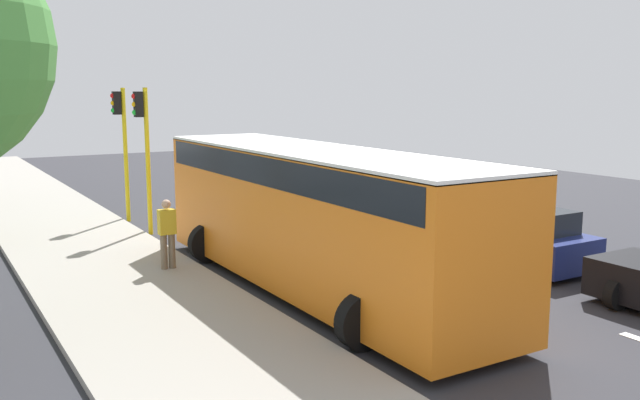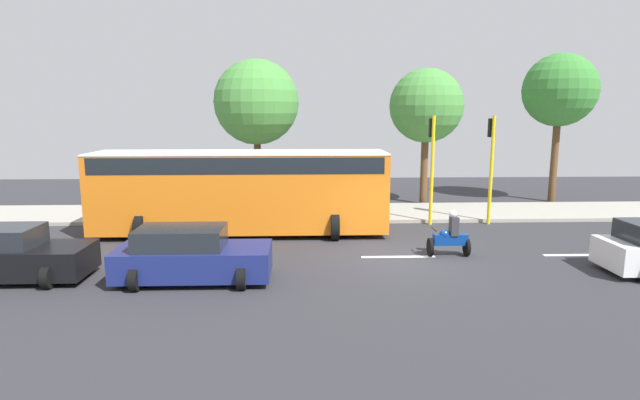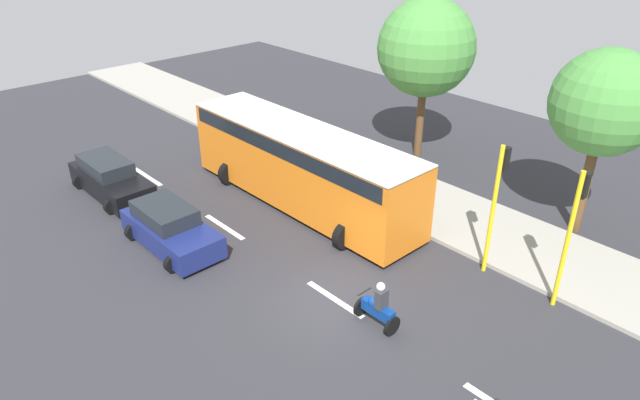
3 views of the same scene
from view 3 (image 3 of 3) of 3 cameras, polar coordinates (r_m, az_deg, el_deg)
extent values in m
cube|color=#2D2D33|center=(18.23, 1.48, -9.89)|extent=(40.00, 60.00, 0.10)
cube|color=#9E998E|center=(22.81, 14.23, -2.00)|extent=(4.00, 60.00, 0.15)
cube|color=white|center=(18.20, 1.48, -9.75)|extent=(0.20, 2.40, 0.01)
cube|color=white|center=(22.14, -9.40, -2.64)|extent=(0.20, 2.40, 0.01)
cube|color=white|center=(26.86, -16.64, 2.22)|extent=(0.20, 2.40, 0.01)
cube|color=navy|center=(21.06, -14.40, -3.16)|extent=(1.78, 4.22, 0.80)
cube|color=#1E2328|center=(21.00, -15.07, -1.21)|extent=(1.50, 2.36, 0.56)
cylinder|color=black|center=(20.45, -10.48, -4.50)|extent=(0.64, 0.22, 0.64)
cylinder|color=black|center=(19.83, -14.26, -6.08)|extent=(0.64, 0.22, 0.64)
cylinder|color=black|center=(22.57, -14.37, -1.64)|extent=(0.64, 0.22, 0.64)
cylinder|color=black|center=(22.01, -17.88, -2.98)|extent=(0.64, 0.22, 0.64)
cube|color=black|center=(25.46, -19.83, 1.64)|extent=(1.71, 4.57, 0.80)
cube|color=#1E2328|center=(25.50, -20.42, 3.27)|extent=(1.44, 2.56, 0.56)
cylinder|color=black|center=(24.56, -16.71, 0.54)|extent=(0.64, 0.22, 0.64)
cylinder|color=black|center=(24.05, -19.82, -0.57)|extent=(0.64, 0.22, 0.64)
cylinder|color=black|center=(27.08, -19.67, 2.69)|extent=(0.64, 0.22, 0.64)
cylinder|color=black|center=(26.63, -22.54, 1.71)|extent=(0.64, 0.22, 0.64)
cube|color=orange|center=(22.79, -1.79, 3.33)|extent=(2.50, 11.00, 2.90)
cube|color=black|center=(22.35, -1.84, 5.90)|extent=(2.52, 10.56, 0.60)
cube|color=white|center=(22.22, -1.85, 6.78)|extent=(2.50, 11.00, 0.08)
cylinder|color=black|center=(25.23, -8.92, 2.65)|extent=(1.00, 0.30, 1.00)
cylinder|color=black|center=(26.39, -5.00, 4.06)|extent=(1.00, 0.30, 1.00)
cylinder|color=black|center=(20.39, 2.45, -3.52)|extent=(1.00, 0.30, 1.00)
cylinder|color=black|center=(21.80, 6.55, -1.45)|extent=(1.00, 0.30, 1.00)
cylinder|color=black|center=(17.48, 4.10, -10.42)|extent=(0.60, 0.10, 0.60)
cylinder|color=black|center=(16.88, 7.12, -12.23)|extent=(0.60, 0.10, 0.60)
cube|color=navy|center=(16.99, 5.75, -10.74)|extent=(0.28, 1.10, 0.36)
sphere|color=navy|center=(16.98, 5.27, -9.96)|extent=(0.32, 0.32, 0.32)
cylinder|color=black|center=(17.06, 4.42, -8.99)|extent=(0.55, 0.04, 0.04)
cube|color=#333338|center=(16.67, 6.08, -9.68)|extent=(0.36, 0.24, 0.60)
sphere|color=silver|center=(16.45, 6.02, -8.50)|extent=(0.26, 0.26, 0.26)
cylinder|color=#72604C|center=(22.93, 7.31, 0.28)|extent=(0.16, 0.16, 0.85)
cylinder|color=#72604C|center=(23.07, 7.63, 0.43)|extent=(0.16, 0.16, 0.85)
cube|color=gold|center=(22.68, 7.58, 1.98)|extent=(0.40, 0.24, 0.60)
sphere|color=tan|center=(22.49, 7.65, 2.96)|extent=(0.22, 0.22, 0.22)
cylinder|color=yellow|center=(19.08, 16.66, -1.08)|extent=(0.14, 0.14, 4.50)
cube|color=black|center=(18.51, 17.75, 3.90)|extent=(0.24, 0.24, 0.76)
sphere|color=red|center=(18.52, 18.05, 4.67)|extent=(0.16, 0.16, 0.16)
sphere|color=#F2A50C|center=(18.61, 17.94, 3.99)|extent=(0.16, 0.16, 0.16)
sphere|color=green|center=(18.70, 17.84, 3.32)|extent=(0.16, 0.16, 0.16)
cylinder|color=yellow|center=(18.19, 23.18, -3.80)|extent=(0.14, 0.14, 4.50)
cube|color=black|center=(17.59, 24.55, 1.34)|extent=(0.24, 0.24, 0.76)
sphere|color=red|center=(17.59, 24.86, 2.15)|extent=(0.16, 0.16, 0.16)
sphere|color=#F2A50C|center=(17.69, 24.71, 1.46)|extent=(0.16, 0.16, 0.16)
sphere|color=green|center=(17.79, 24.56, 0.76)|extent=(0.16, 0.16, 0.16)
cylinder|color=brown|center=(27.75, 9.84, 7.87)|extent=(0.36, 0.36, 3.61)
sphere|color=#478C3D|center=(26.81, 10.43, 14.57)|extent=(4.36, 4.36, 4.36)
cylinder|color=brown|center=(22.90, 24.66, 1.28)|extent=(0.36, 0.36, 3.67)
sphere|color=#478C3D|center=(21.83, 26.28, 8.60)|extent=(3.66, 3.66, 3.66)
camera|label=1|loc=(35.95, -6.37, 17.00)|focal=38.08mm
camera|label=2|loc=(15.89, -57.90, -10.63)|focal=28.47mm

